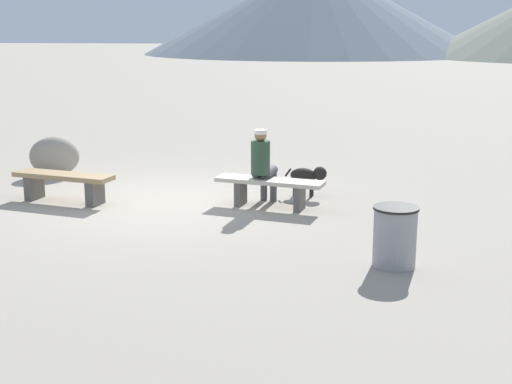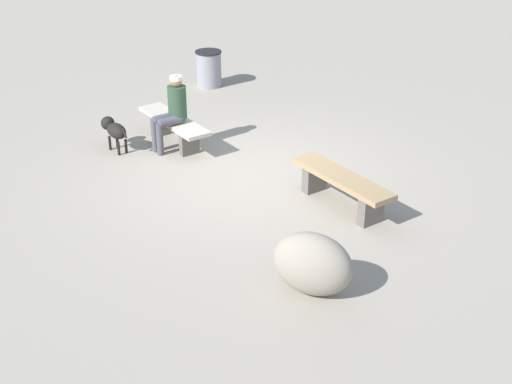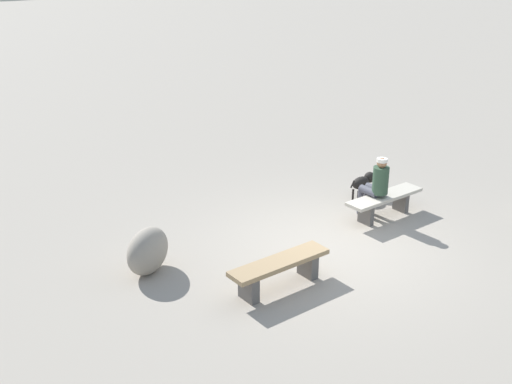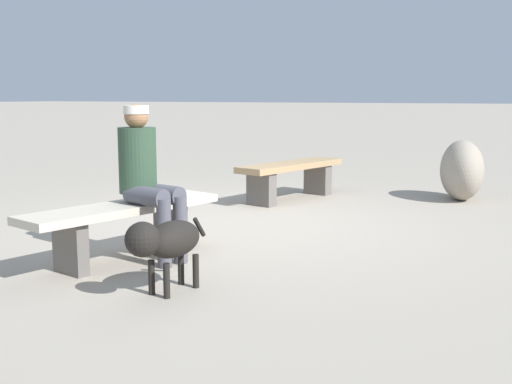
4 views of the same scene
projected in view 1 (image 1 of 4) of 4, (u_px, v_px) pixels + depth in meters
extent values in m
cube|color=#9E9384|center=(166.00, 204.00, 11.33)|extent=(210.00, 210.00, 0.06)
cube|color=#605B56|center=(34.00, 187.00, 11.50)|extent=(0.23, 0.38, 0.40)
cube|color=#605B56|center=(95.00, 193.00, 11.11)|extent=(0.23, 0.38, 0.40)
cube|color=#A3845B|center=(63.00, 176.00, 11.25)|extent=(1.76, 0.81, 0.08)
cube|color=#605B56|center=(241.00, 193.00, 11.12)|extent=(0.18, 0.34, 0.39)
cube|color=#605B56|center=(300.00, 198.00, 10.79)|extent=(0.18, 0.34, 0.39)
cube|color=beige|center=(270.00, 181.00, 10.90)|extent=(1.77, 0.82, 0.06)
cylinder|color=#2D4733|center=(260.00, 157.00, 10.87)|extent=(0.30, 0.30, 0.52)
sphere|color=#A3704C|center=(260.00, 135.00, 10.79)|extent=(0.19, 0.19, 0.19)
cylinder|color=silver|center=(260.00, 132.00, 10.77)|extent=(0.20, 0.20, 0.07)
cylinder|color=#4C4C56|center=(270.00, 172.00, 11.08)|extent=(0.24, 0.42, 0.15)
cylinder|color=#4C4C56|center=(273.00, 185.00, 11.32)|extent=(0.11, 0.11, 0.53)
cylinder|color=#4C4C56|center=(260.00, 171.00, 11.14)|extent=(0.24, 0.42, 0.15)
cylinder|color=#4C4C56|center=(264.00, 185.00, 11.38)|extent=(0.11, 0.11, 0.53)
ellipsoid|color=black|center=(303.00, 175.00, 11.64)|extent=(0.48, 0.32, 0.25)
sphere|color=black|center=(320.00, 173.00, 11.55)|extent=(0.23, 0.23, 0.23)
cylinder|color=black|center=(312.00, 189.00, 11.72)|extent=(0.04, 0.04, 0.23)
cylinder|color=black|center=(311.00, 191.00, 11.59)|extent=(0.04, 0.04, 0.23)
cylinder|color=black|center=(296.00, 188.00, 11.80)|extent=(0.04, 0.04, 0.23)
cylinder|color=black|center=(294.00, 190.00, 11.67)|extent=(0.04, 0.04, 0.23)
cylinder|color=black|center=(288.00, 172.00, 11.70)|extent=(0.12, 0.05, 0.15)
cylinder|color=gray|center=(395.00, 238.00, 8.22)|extent=(0.51, 0.51, 0.70)
cylinder|color=black|center=(396.00, 208.00, 8.14)|extent=(0.54, 0.54, 0.03)
ellipsoid|color=gray|center=(54.00, 156.00, 13.23)|extent=(1.03, 0.76, 0.76)
cone|color=slate|center=(315.00, 7.00, 71.97)|extent=(35.32, 35.32, 9.39)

